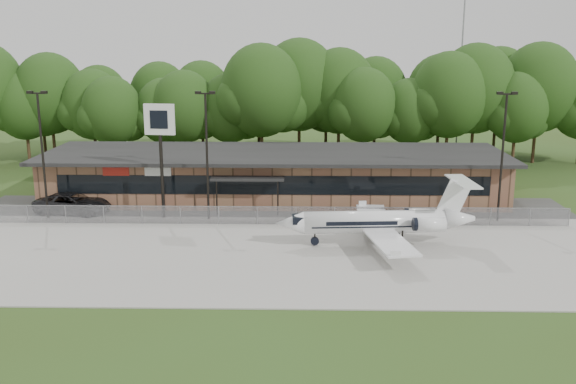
{
  "coord_description": "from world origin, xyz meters",
  "views": [
    {
      "loc": [
        2.43,
        -32.84,
        14.12
      ],
      "look_at": [
        1.45,
        12.0,
        3.39
      ],
      "focal_mm": 40.0,
      "sensor_mm": 36.0,
      "label": 1
    }
  ],
  "objects_px": {
    "terminal": "(275,174)",
    "business_jet": "(381,223)",
    "pole_sign": "(160,132)",
    "suv": "(73,204)"
  },
  "relations": [
    {
      "from": "business_jet",
      "to": "suv",
      "type": "bearing_deg",
      "value": 157.87
    },
    {
      "from": "terminal",
      "to": "business_jet",
      "type": "bearing_deg",
      "value": -59.96
    },
    {
      "from": "business_jet",
      "to": "terminal",
      "type": "bearing_deg",
      "value": 115.9
    },
    {
      "from": "pole_sign",
      "to": "business_jet",
      "type": "bearing_deg",
      "value": -15.51
    },
    {
      "from": "business_jet",
      "to": "suv",
      "type": "height_order",
      "value": "business_jet"
    },
    {
      "from": "business_jet",
      "to": "pole_sign",
      "type": "xyz_separation_m",
      "value": [
        -16.68,
        6.68,
        5.36
      ]
    },
    {
      "from": "terminal",
      "to": "pole_sign",
      "type": "height_order",
      "value": "pole_sign"
    },
    {
      "from": "terminal",
      "to": "suv",
      "type": "distance_m",
      "value": 17.56
    },
    {
      "from": "suv",
      "to": "pole_sign",
      "type": "relative_size",
      "value": 0.68
    },
    {
      "from": "terminal",
      "to": "pole_sign",
      "type": "relative_size",
      "value": 4.45
    }
  ]
}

